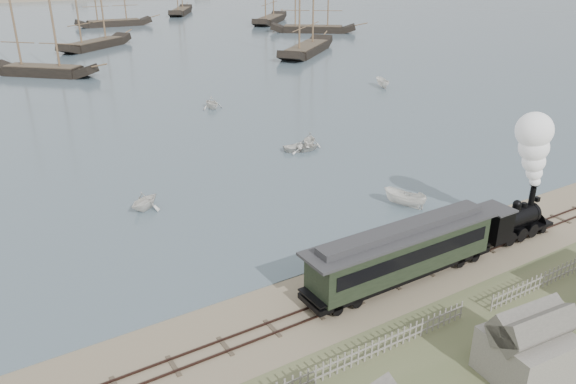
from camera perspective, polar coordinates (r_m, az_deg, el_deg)
ground at (r=37.80m, az=6.14°, el=-8.70°), size 600.00×600.00×0.00m
harbor_water at (r=196.98m, az=-26.82°, el=15.20°), size 600.00×336.00×0.06m
rail_track at (r=36.49m, az=8.09°, el=-10.03°), size 120.00×1.80×0.16m
picket_fence_west at (r=30.15m, az=4.35°, el=-18.26°), size 19.00×0.10×1.20m
picket_fence_east at (r=42.10m, az=26.43°, el=-7.68°), size 15.00×0.10×1.20m
shed_mid at (r=32.56m, az=22.70°, el=-16.69°), size 4.00×3.50×3.60m
locomotive at (r=44.75m, az=23.25°, el=0.77°), size 7.34×2.74×9.16m
passenger_coach at (r=36.96m, az=11.53°, el=-5.89°), size 14.47×2.79×3.51m
beached_dinghy at (r=37.25m, az=4.99°, el=-8.48°), size 2.79×3.81×0.77m
rowboat_1 at (r=48.08m, az=-14.39°, el=-0.83°), size 3.89×4.03×1.63m
rowboat_2 at (r=48.12m, az=11.76°, el=-0.68°), size 3.92×2.97×1.43m
rowboat_3 at (r=60.63m, az=1.40°, el=4.59°), size 3.91×4.64×0.82m
rowboat_4 at (r=61.80m, az=2.19°, el=5.33°), size 4.00×3.96×1.59m
rowboat_5 at (r=90.97m, az=9.55°, el=10.87°), size 3.93×2.45×1.42m
rowboat_7 at (r=77.93m, az=-7.75°, el=9.00°), size 3.38×2.96×1.69m
schooner_2 at (r=105.88m, az=-24.42°, el=16.04°), size 16.74×16.20×20.00m
schooner_3 at (r=133.25m, az=-19.48°, el=17.87°), size 19.07×15.46×20.00m
schooner_4 at (r=119.84m, az=1.99°, el=18.62°), size 22.34×19.61×20.00m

